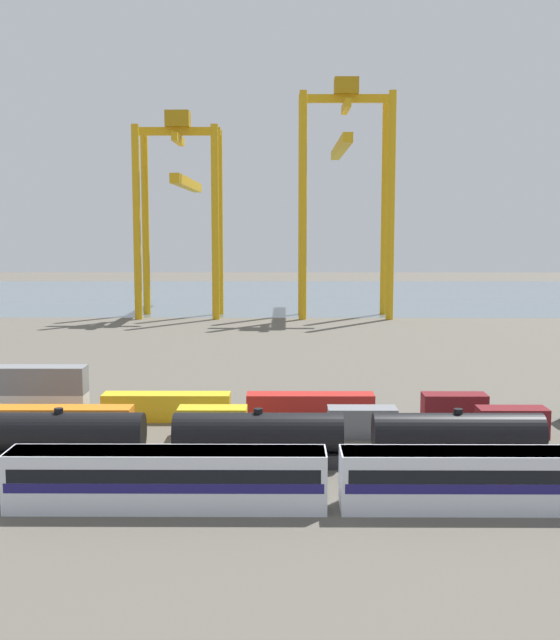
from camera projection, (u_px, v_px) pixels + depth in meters
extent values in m
plane|color=#5B564C|center=(361.00, 353.00, 114.85)|extent=(420.00, 420.00, 0.00)
cube|color=slate|center=(326.00, 295.00, 214.86)|extent=(400.00, 110.00, 0.01)
cube|color=silver|center=(167.00, 479.00, 51.25)|extent=(20.78, 3.10, 3.90)
cube|color=navy|center=(167.00, 481.00, 51.26)|extent=(20.37, 3.14, 0.64)
cube|color=black|center=(167.00, 469.00, 51.17)|extent=(19.95, 3.13, 0.90)
cube|color=slate|center=(167.00, 453.00, 51.05)|extent=(20.57, 2.85, 0.36)
cube|color=silver|center=(500.00, 480.00, 51.12)|extent=(20.78, 3.10, 3.90)
cube|color=navy|center=(500.00, 482.00, 51.13)|extent=(20.37, 3.14, 0.64)
cube|color=black|center=(500.00, 470.00, 51.04)|extent=(19.95, 3.13, 0.90)
cube|color=slate|center=(501.00, 454.00, 50.91)|extent=(20.57, 2.85, 0.36)
cube|color=#232326|center=(60.00, 458.00, 60.82)|extent=(13.01, 2.50, 1.10)
cylinder|color=black|center=(59.00, 432.00, 60.58)|extent=(13.01, 3.03, 3.03)
cylinder|color=black|center=(59.00, 411.00, 60.39)|extent=(0.70, 0.70, 0.36)
cube|color=#232326|center=(258.00, 458.00, 60.73)|extent=(13.01, 2.50, 1.10)
cylinder|color=black|center=(258.00, 432.00, 60.49)|extent=(13.01, 3.03, 3.03)
cylinder|color=black|center=(258.00, 411.00, 60.29)|extent=(0.70, 0.70, 0.36)
cube|color=#232326|center=(457.00, 459.00, 60.63)|extent=(13.01, 2.50, 1.10)
cylinder|color=black|center=(458.00, 433.00, 60.39)|extent=(13.01, 3.03, 3.03)
cylinder|color=black|center=(458.00, 411.00, 60.19)|extent=(0.70, 0.70, 0.36)
cube|color=orange|center=(64.00, 421.00, 69.24)|extent=(12.10, 2.44, 2.60)
cube|color=gold|center=(213.00, 422.00, 69.15)|extent=(6.04, 2.44, 2.60)
cube|color=slate|center=(362.00, 422.00, 69.07)|extent=(6.04, 2.44, 2.60)
cube|color=maroon|center=(512.00, 422.00, 68.99)|extent=(6.04, 2.44, 2.60)
cube|color=silver|center=(23.00, 407.00, 75.00)|extent=(12.10, 2.44, 2.60)
cube|color=slate|center=(22.00, 380.00, 74.70)|extent=(12.10, 2.44, 2.60)
cube|color=gold|center=(167.00, 407.00, 74.91)|extent=(12.10, 2.44, 2.60)
cube|color=#AD211C|center=(310.00, 407.00, 74.83)|extent=(12.10, 2.44, 2.60)
cube|color=maroon|center=(454.00, 407.00, 74.74)|extent=(6.04, 2.44, 2.60)
cylinder|color=gold|center=(137.00, 223.00, 155.60)|extent=(1.50, 1.50, 38.37)
cylinder|color=gold|center=(215.00, 223.00, 155.50)|extent=(1.50, 1.50, 38.37)
cylinder|color=gold|center=(146.00, 223.00, 165.31)|extent=(1.50, 1.50, 38.37)
cylinder|color=gold|center=(219.00, 223.00, 165.21)|extent=(1.50, 1.50, 38.37)
cube|color=gold|center=(178.00, 131.00, 158.26)|extent=(17.15, 1.20, 1.60)
cube|color=gold|center=(178.00, 139.00, 158.45)|extent=(1.20, 11.38, 1.60)
cube|color=gold|center=(187.00, 184.00, 173.69)|extent=(2.00, 41.17, 2.00)
cube|color=#A77A10|center=(178.00, 119.00, 157.98)|extent=(4.80, 4.00, 3.20)
cylinder|color=gold|center=(303.00, 207.00, 155.03)|extent=(1.50, 1.50, 44.76)
cylinder|color=gold|center=(391.00, 207.00, 154.92)|extent=(1.50, 1.50, 44.76)
cylinder|color=gold|center=(302.00, 208.00, 164.72)|extent=(1.50, 1.50, 44.76)
cylinder|color=gold|center=(385.00, 208.00, 164.61)|extent=(1.50, 1.50, 44.76)
cube|color=gold|center=(346.00, 99.00, 157.30)|extent=(18.97, 1.20, 1.60)
cube|color=gold|center=(346.00, 107.00, 157.49)|extent=(1.20, 11.36, 1.60)
cube|color=gold|center=(341.00, 148.00, 172.30)|extent=(2.00, 40.40, 2.00)
cube|color=#A77A10|center=(346.00, 86.00, 157.02)|extent=(4.80, 4.00, 3.20)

